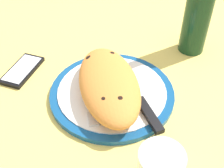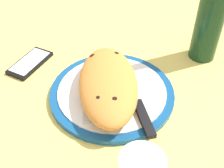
{
  "view_description": "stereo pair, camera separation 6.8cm",
  "coord_description": "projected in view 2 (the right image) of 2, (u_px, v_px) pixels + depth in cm",
  "views": [
    {
      "loc": [
        49.55,
        -8.81,
        49.56
      ],
      "look_at": [
        0.0,
        0.0,
        3.62
      ],
      "focal_mm": 46.6,
      "sensor_mm": 36.0,
      "label": 1
    },
    {
      "loc": [
        50.28,
        -2.04,
        49.56
      ],
      "look_at": [
        0.0,
        0.0,
        3.62
      ],
      "focal_mm": 46.6,
      "sensor_mm": 36.0,
      "label": 2
    }
  ],
  "objects": [
    {
      "name": "smartphone",
      "position": [
        30.0,
        63.0,
        0.79
      ],
      "size": [
        14.12,
        11.66,
        1.16
      ],
      "color": "black",
      "rests_on": "ground_plane"
    },
    {
      "name": "knife",
      "position": [
        140.0,
        110.0,
        0.64
      ],
      "size": [
        22.47,
        6.1,
        1.2
      ],
      "color": "silver",
      "rests_on": "plate"
    },
    {
      "name": "fork",
      "position": [
        88.0,
        101.0,
        0.67
      ],
      "size": [
        16.91,
        2.25,
        0.4
      ],
      "color": "silver",
      "rests_on": "plate"
    },
    {
      "name": "ground_plane",
      "position": [
        112.0,
        99.0,
        0.72
      ],
      "size": [
        150.0,
        150.0,
        3.0
      ],
      "primitive_type": "cube",
      "color": "#EACC60"
    },
    {
      "name": "calzone",
      "position": [
        108.0,
        84.0,
        0.66
      ],
      "size": [
        27.22,
        14.08,
        6.35
      ],
      "color": "orange",
      "rests_on": "plate"
    },
    {
      "name": "plate",
      "position": [
        112.0,
        93.0,
        0.7
      ],
      "size": [
        29.9,
        29.9,
        1.62
      ],
      "color": "navy",
      "rests_on": "ground_plane"
    },
    {
      "name": "wine_bottle",
      "position": [
        211.0,
        18.0,
        0.74
      ],
      "size": [
        7.24,
        7.24,
        29.84
      ],
      "color": "#14381E",
      "rests_on": "ground_plane"
    }
  ]
}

